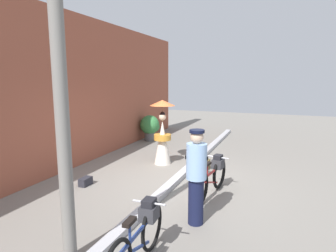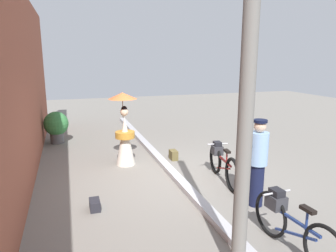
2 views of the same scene
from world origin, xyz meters
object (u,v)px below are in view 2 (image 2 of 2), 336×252
(potted_plant_by_door, at_px, (57,125))
(backpack_on_pavement, at_px, (95,204))
(utility_pole, at_px, (248,84))
(person_officer, at_px, (258,161))
(bicycle_far_side, at_px, (291,223))
(backpack_spare, at_px, (174,155))
(bicycle_near_officer, at_px, (222,162))
(person_with_parasol, at_px, (125,131))

(potted_plant_by_door, height_order, backpack_on_pavement, potted_plant_by_door)
(backpack_on_pavement, height_order, utility_pole, utility_pole)
(person_officer, bearing_deg, bicycle_far_side, 165.63)
(backpack_on_pavement, relative_size, backpack_spare, 1.03)
(backpack_spare, height_order, utility_pole, utility_pole)
(bicycle_near_officer, height_order, backpack_spare, bicycle_near_officer)
(person_with_parasol, bearing_deg, potted_plant_by_door, 31.72)
(bicycle_far_side, relative_size, potted_plant_by_door, 1.70)
(person_with_parasol, xyz_separation_m, backpack_on_pavement, (-2.25, 0.97, -0.79))
(bicycle_near_officer, relative_size, potted_plant_by_door, 1.75)
(person_officer, xyz_separation_m, potted_plant_by_door, (5.73, 3.58, -0.29))
(bicycle_far_side, distance_m, backpack_on_pavement, 3.28)
(person_officer, bearing_deg, person_with_parasol, 32.20)
(bicycle_far_side, bearing_deg, utility_pole, 103.05)
(backpack_on_pavement, xyz_separation_m, backpack_spare, (2.23, -2.27, 0.04))
(bicycle_far_side, distance_m, person_officer, 1.47)
(backpack_on_pavement, bearing_deg, bicycle_far_side, -130.01)
(potted_plant_by_door, relative_size, backpack_on_pavement, 3.21)
(person_with_parasol, distance_m, backpack_on_pavement, 2.58)
(bicycle_far_side, height_order, person_with_parasol, person_with_parasol)
(person_with_parasol, xyz_separation_m, backpack_spare, (-0.02, -1.30, -0.75))
(person_with_parasol, distance_m, utility_pole, 4.85)
(utility_pole, bearing_deg, backpack_spare, -8.92)
(potted_plant_by_door, bearing_deg, person_with_parasol, -148.28)
(person_with_parasol, bearing_deg, backpack_spare, -90.93)
(bicycle_near_officer, height_order, person_with_parasol, person_with_parasol)
(bicycle_near_officer, distance_m, potted_plant_by_door, 5.69)
(bicycle_far_side, xyz_separation_m, potted_plant_by_door, (7.09, 3.23, 0.15))
(backpack_on_pavement, bearing_deg, utility_pole, -146.20)
(person_officer, relative_size, potted_plant_by_door, 1.60)
(backpack_spare, bearing_deg, person_with_parasol, 89.07)
(potted_plant_by_door, bearing_deg, backpack_spare, -132.70)
(bicycle_near_officer, distance_m, backpack_spare, 1.80)
(person_with_parasol, height_order, backpack_spare, person_with_parasol)
(person_officer, height_order, person_with_parasol, person_with_parasol)
(person_officer, xyz_separation_m, backpack_on_pavement, (0.74, 2.85, -0.76))
(bicycle_near_officer, bearing_deg, person_officer, -178.68)
(bicycle_far_side, height_order, utility_pole, utility_pole)
(person_with_parasol, xyz_separation_m, utility_pole, (-4.57, -0.58, 1.52))
(person_officer, bearing_deg, bicycle_near_officer, 1.32)
(person_with_parasol, relative_size, backpack_spare, 6.03)
(bicycle_near_officer, distance_m, utility_pole, 3.71)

